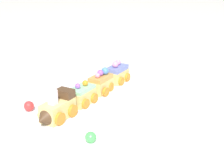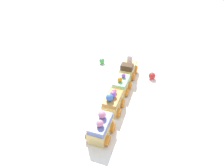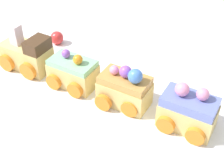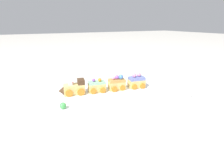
# 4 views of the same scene
# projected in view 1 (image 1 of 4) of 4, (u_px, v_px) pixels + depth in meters

# --- Properties ---
(ground_plane) EXTENTS (10.00, 10.00, 0.00)m
(ground_plane) POSITION_uv_depth(u_px,v_px,m) (100.00, 106.00, 0.87)
(ground_plane) COLOR beige
(display_board) EXTENTS (0.67, 0.37, 0.01)m
(display_board) POSITION_uv_depth(u_px,v_px,m) (100.00, 104.00, 0.86)
(display_board) COLOR white
(display_board) RESTS_ON ground_plane
(cake_train_locomotive) EXTENTS (0.12, 0.07, 0.08)m
(cake_train_locomotive) POSITION_uv_depth(u_px,v_px,m) (56.00, 109.00, 0.76)
(cake_train_locomotive) COLOR #E5C675
(cake_train_locomotive) RESTS_ON display_board
(cake_car_mint) EXTENTS (0.08, 0.07, 0.06)m
(cake_car_mint) POSITION_uv_depth(u_px,v_px,m) (82.00, 95.00, 0.84)
(cake_car_mint) COLOR #E5C675
(cake_car_mint) RESTS_ON display_board
(cake_car_caramel) EXTENTS (0.08, 0.07, 0.07)m
(cake_car_caramel) POSITION_uv_depth(u_px,v_px,m) (101.00, 83.00, 0.92)
(cake_car_caramel) COLOR #E5C675
(cake_car_caramel) RESTS_ON display_board
(cake_car_blueberry) EXTENTS (0.08, 0.07, 0.07)m
(cake_car_blueberry) POSITION_uv_depth(u_px,v_px,m) (117.00, 74.00, 1.00)
(cake_car_blueberry) COLOR #E5C675
(cake_car_blueberry) RESTS_ON display_board
(gumball_red) EXTENTS (0.03, 0.03, 0.03)m
(gumball_red) POSITION_uv_depth(u_px,v_px,m) (29.00, 106.00, 0.81)
(gumball_red) COLOR red
(gumball_red) RESTS_ON display_board
(gumball_green) EXTENTS (0.02, 0.02, 0.02)m
(gumball_green) POSITION_uv_depth(u_px,v_px,m) (91.00, 137.00, 0.66)
(gumball_green) COLOR #4CBC56
(gumball_green) RESTS_ON display_board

